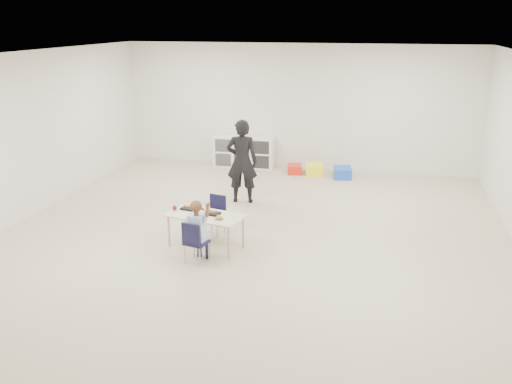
% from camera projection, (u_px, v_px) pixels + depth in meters
% --- Properties ---
extents(room, '(9.00, 9.02, 2.80)m').
position_uv_depth(room, '(249.00, 153.00, 8.03)').
color(room, beige).
rests_on(room, ground).
extents(table, '(1.24, 0.81, 0.53)m').
position_uv_depth(table, '(206.00, 231.00, 8.13)').
color(table, beige).
rests_on(table, ground).
extents(chair_near, '(0.36, 0.35, 0.63)m').
position_uv_depth(chair_near, '(196.00, 242.00, 7.62)').
color(chair_near, black).
rests_on(chair_near, ground).
extents(chair_far, '(0.36, 0.35, 0.63)m').
position_uv_depth(chair_far, '(214.00, 216.00, 8.61)').
color(chair_far, black).
rests_on(chair_far, ground).
extents(child, '(0.50, 0.50, 0.99)m').
position_uv_depth(child, '(196.00, 230.00, 7.56)').
color(child, '#BCD5FF').
rests_on(child, chair_near).
extents(lunch_tray_near, '(0.25, 0.20, 0.03)m').
position_uv_depth(lunch_tray_near, '(212.00, 213.00, 8.06)').
color(lunch_tray_near, black).
rests_on(lunch_tray_near, table).
extents(lunch_tray_far, '(0.25, 0.20, 0.03)m').
position_uv_depth(lunch_tray_far, '(189.00, 208.00, 8.27)').
color(lunch_tray_far, black).
rests_on(lunch_tray_far, table).
extents(milk_carton, '(0.08, 0.08, 0.10)m').
position_uv_depth(milk_carton, '(201.00, 214.00, 7.91)').
color(milk_carton, white).
rests_on(milk_carton, table).
extents(bread_roll, '(0.09, 0.09, 0.07)m').
position_uv_depth(bread_roll, '(219.00, 217.00, 7.85)').
color(bread_roll, tan).
rests_on(bread_roll, table).
extents(apple_near, '(0.07, 0.07, 0.07)m').
position_uv_depth(apple_near, '(202.00, 210.00, 8.13)').
color(apple_near, maroon).
rests_on(apple_near, table).
extents(apple_far, '(0.07, 0.07, 0.07)m').
position_uv_depth(apple_far, '(175.00, 208.00, 8.23)').
color(apple_far, maroon).
rests_on(apple_far, table).
extents(cubby_shelf, '(1.40, 0.40, 0.70)m').
position_uv_depth(cubby_shelf, '(244.00, 152.00, 12.58)').
color(cubby_shelf, white).
rests_on(cubby_shelf, ground).
extents(adult, '(0.62, 0.46, 1.57)m').
position_uv_depth(adult, '(242.00, 161.00, 10.02)').
color(adult, black).
rests_on(adult, ground).
extents(bin_red, '(0.39, 0.45, 0.19)m').
position_uv_depth(bin_red, '(295.00, 169.00, 12.11)').
color(bin_red, red).
rests_on(bin_red, ground).
extents(bin_yellow, '(0.43, 0.52, 0.24)m').
position_uv_depth(bin_yellow, '(315.00, 169.00, 12.01)').
color(bin_yellow, '#FFF81A').
rests_on(bin_yellow, ground).
extents(bin_blue, '(0.43, 0.52, 0.23)m').
position_uv_depth(bin_blue, '(343.00, 173.00, 11.76)').
color(bin_blue, blue).
rests_on(bin_blue, ground).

